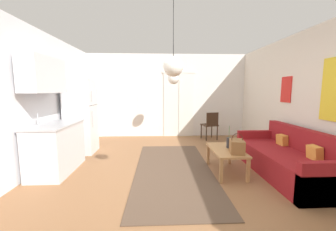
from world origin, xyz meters
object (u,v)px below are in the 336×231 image
Objects in this scene: couch at (288,160)px; refrigerator at (81,117)px; coffee_table at (226,152)px; pendant_lamp_far at (174,79)px; bamboo_vase at (229,143)px; accent_chair at (210,124)px; pendant_lamp_near at (173,66)px; handbag at (237,146)px.

refrigerator reaches higher than couch.
coffee_table is 0.95× the size of pendant_lamp_far.
refrigerator reaches higher than coffee_table.
couch is 3.06m from pendant_lamp_far.
bamboo_vase is 0.42× the size of pendant_lamp_far.
coffee_table is 0.54× the size of refrigerator.
pendant_lamp_far is at bearing 116.03° from coffee_table.
bamboo_vase is at bearing -21.74° from refrigerator.
refrigerator is 3.57m from accent_chair.
accent_chair is (3.38, 1.10, -0.39)m from refrigerator.
coffee_table is 1.12× the size of accent_chair.
pendant_lamp_near is at bearing 53.37° from accent_chair.
couch is 1.01m from handbag.
couch is at bearing 5.19° from handbag.
pendant_lamp_near is at bearing -142.00° from coffee_table.
pendant_lamp_near is (-1.09, -0.87, 1.26)m from bamboo_vase.
couch is at bearing -19.57° from refrigerator.
pendant_lamp_near is (-1.35, -3.21, 1.31)m from accent_chair.
pendant_lamp_near reaches higher than handbag.
handbag is (0.10, -0.23, 0.17)m from coffee_table.
coffee_table is at bearing 38.00° from pendant_lamp_near.
pendant_lamp_near and pendant_lamp_far have the same top height.
handbag is 0.36× the size of pendant_lamp_near.
bamboo_vase reaches higher than handbag.
pendant_lamp_near is at bearing -153.21° from handbag.
bamboo_vase is (0.07, 0.07, 0.16)m from coffee_table.
couch is 2.22× the size of coffee_table.
couch is 1.05m from bamboo_vase.
handbag is 0.20× the size of refrigerator.
couch is 2.48× the size of accent_chair.
refrigerator is (-3.05, 1.32, 0.49)m from coffee_table.
pendant_lamp_far reaches higher than accent_chair.
handbag is 2.66m from accent_chair.
accent_chair is 3.72m from pendant_lamp_near.
bamboo_vase is 1.88m from pendant_lamp_near.
pendant_lamp_near reaches higher than bamboo_vase.
accent_chair is at bearing 85.04° from handbag.
bamboo_vase reaches higher than coffee_table.
couch is 4.41m from refrigerator.
bamboo_vase is 2.36m from accent_chair.
pendant_lamp_far is (-0.84, 1.71, 1.41)m from coffee_table.
pendant_lamp_far reaches higher than handbag.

